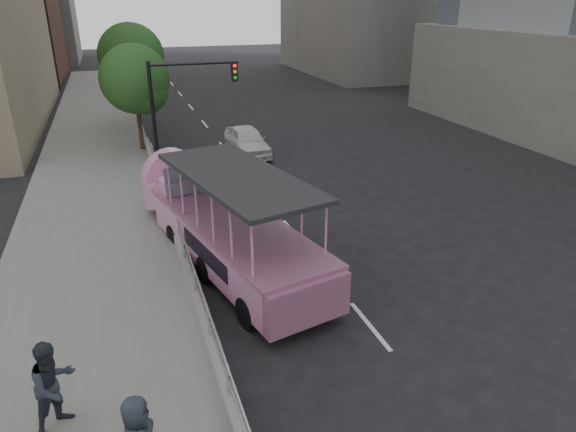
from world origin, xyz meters
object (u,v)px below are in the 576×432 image
(traffic_signal, at_px, (178,98))
(street_tree_near, at_px, (137,82))
(duck_boat, at_px, (221,224))
(pedestrian_mid, at_px, (54,386))
(car, at_px, (247,141))
(street_tree_far, at_px, (133,59))
(parking_sign, at_px, (177,170))

(traffic_signal, xyz_separation_m, street_tree_near, (-1.60, 3.43, 0.32))
(traffic_signal, relative_size, street_tree_near, 0.91)
(duck_boat, height_order, pedestrian_mid, duck_boat)
(car, bearing_deg, pedestrian_mid, -116.54)
(duck_boat, xyz_separation_m, street_tree_far, (-1.29, 19.05, 3.10))
(duck_boat, height_order, traffic_signal, traffic_signal)
(parking_sign, xyz_separation_m, street_tree_near, (-0.78, 8.19, 2.23))
(pedestrian_mid, bearing_deg, traffic_signal, 32.04)
(traffic_signal, xyz_separation_m, street_tree_far, (-1.40, 9.43, 0.81))
(car, height_order, pedestrian_mid, pedestrian_mid)
(duck_boat, distance_m, street_tree_far, 19.35)
(pedestrian_mid, xyz_separation_m, traffic_signal, (4.54, 15.86, 2.26))
(street_tree_far, bearing_deg, pedestrian_mid, -97.08)
(parking_sign, relative_size, traffic_signal, 0.48)
(traffic_signal, bearing_deg, parking_sign, -99.77)
(car, distance_m, street_tree_near, 6.30)
(street_tree_far, bearing_deg, car, -57.00)
(pedestrian_mid, bearing_deg, street_tree_far, 40.93)
(duck_boat, distance_m, parking_sign, 4.93)
(traffic_signal, distance_m, street_tree_far, 9.57)
(duck_boat, bearing_deg, car, 71.76)
(street_tree_near, bearing_deg, car, -18.36)
(parking_sign, distance_m, traffic_signal, 5.19)
(car, xyz_separation_m, street_tree_far, (-5.02, 7.73, 3.56))
(pedestrian_mid, bearing_deg, street_tree_near, 39.34)
(pedestrian_mid, xyz_separation_m, street_tree_near, (2.94, 19.29, 2.58))
(car, relative_size, pedestrian_mid, 2.33)
(traffic_signal, height_order, street_tree_near, street_tree_near)
(duck_boat, xyz_separation_m, street_tree_near, (-1.49, 13.05, 2.61))
(car, xyz_separation_m, traffic_signal, (-3.62, -1.70, 2.76))
(parking_sign, bearing_deg, car, 55.46)
(parking_sign, bearing_deg, street_tree_near, 95.42)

